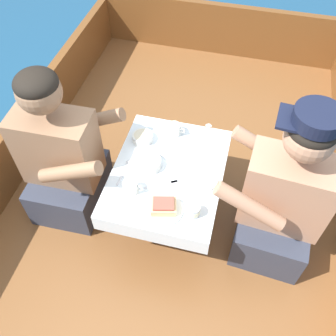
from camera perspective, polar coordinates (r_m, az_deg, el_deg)
name	(u,v)px	position (r m, az deg, el deg)	size (l,w,h in m)	color
ground_plane	(169,239)	(2.57, 0.19, -10.84)	(60.00, 60.00, 0.00)	navy
boat_deck	(169,226)	(2.41, 0.20, -8.83)	(2.05, 3.47, 0.36)	brown
gunwale_port	(9,160)	(2.45, -23.02, 1.17)	(0.06, 3.47, 0.37)	brown
bow_coaming	(219,29)	(3.36, 7.83, 20.26)	(1.93, 0.06, 0.43)	brown
cockpit_table	(168,177)	(1.93, 0.00, -1.38)	(0.55, 0.71, 0.43)	#B2B2B7
person_port	(63,159)	(2.08, -15.77, 1.30)	(0.53, 0.45, 0.94)	#333847
person_starboard	(282,200)	(1.91, 16.96, -4.76)	(0.55, 0.47, 0.97)	#333847
plate_sandwich	(164,209)	(1.75, -0.69, -6.30)	(0.19, 0.19, 0.01)	silver
plate_bread	(199,178)	(1.86, 4.69, -1.51)	(0.19, 0.19, 0.01)	silver
sandwich	(163,206)	(1.72, -0.70, -5.80)	(0.13, 0.12, 0.05)	#E0BC7F
bowl_port_near	(142,137)	(2.01, -3.91, 4.71)	(0.11, 0.11, 0.04)	silver
bowl_starboard_near	(147,163)	(1.89, -3.20, 0.82)	(0.14, 0.14, 0.04)	silver
coffee_cup_port	(174,129)	(2.04, 0.95, 5.92)	(0.10, 0.07, 0.07)	silver
coffee_cup_starboard	(131,187)	(1.80, -5.71, -2.84)	(0.10, 0.07, 0.06)	silver
tin_can	(193,210)	(1.72, 3.83, -6.48)	(0.07, 0.07, 0.05)	silver
utensil_knife_port	(181,159)	(1.94, 1.96, 1.40)	(0.14, 0.12, 0.00)	silver
utensil_spoon_starboard	(208,131)	(2.08, 6.06, 5.65)	(0.04, 0.17, 0.01)	silver
utensil_knife_starboard	(202,202)	(1.78, 5.13, -5.14)	(0.16, 0.09, 0.00)	silver
utensil_spoon_port	(154,148)	(1.98, -2.18, 3.00)	(0.15, 0.10, 0.01)	silver
utensil_fork_starboard	(164,184)	(1.83, -0.56, -2.44)	(0.16, 0.10, 0.00)	silver
utensil_spoon_center	(126,168)	(1.91, -6.38, -0.03)	(0.04, 0.17, 0.01)	silver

